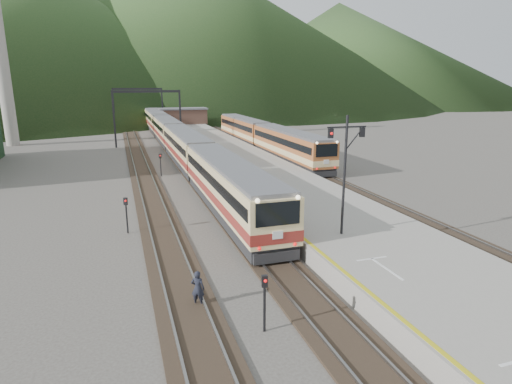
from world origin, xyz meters
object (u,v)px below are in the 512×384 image
object	(u,v)px
main_train	(175,138)
second_train	(263,137)
worker	(198,288)
signal_mast	(345,163)

from	to	relation	value
main_train	second_train	distance (m)	11.80
main_train	worker	xyz separation A→B (m)	(-4.48, -41.14, -1.17)
worker	signal_mast	bearing A→B (deg)	-129.51
signal_mast	worker	distance (m)	10.20
main_train	second_train	world-z (taller)	main_train
main_train	signal_mast	bearing A→B (deg)	-83.73
signal_mast	worker	world-z (taller)	signal_mast
second_train	worker	world-z (taller)	second_train
main_train	signal_mast	xyz separation A→B (m)	(4.13, -37.60, 3.00)
worker	second_train	bearing A→B (deg)	-84.41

